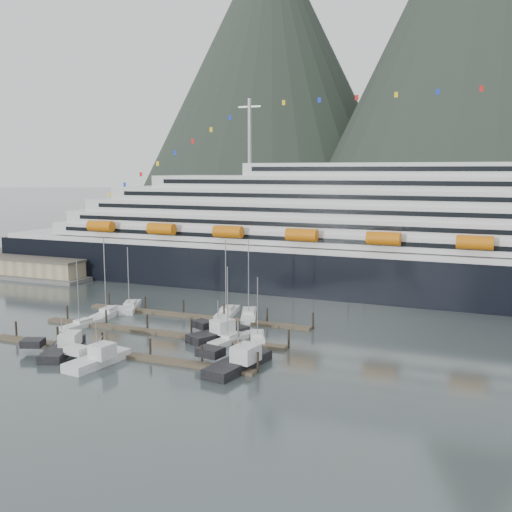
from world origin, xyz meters
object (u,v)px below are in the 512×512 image
object	(u,v)px
cruise_ship	(409,243)
trawler_d	(237,362)
trawler_b	(97,359)
warehouse	(27,266)
sailboat_f	(227,313)
sailboat_h	(257,338)
sailboat_e	(130,307)
trawler_a	(62,347)
trawler_e	(218,333)
sailboat_d	(232,339)
sailboat_b	(83,324)
sailboat_g	(249,316)
sailboat_a	(109,314)

from	to	relation	value
cruise_ship	trawler_d	bearing A→B (deg)	-102.81
trawler_b	warehouse	bearing A→B (deg)	56.82
sailboat_f	sailboat_h	distance (m)	18.57
sailboat_e	trawler_a	xyz separation A→B (m)	(7.19, -29.09, 0.45)
warehouse	trawler_e	distance (m)	86.32
sailboat_d	trawler_e	xyz separation A→B (m)	(-3.08, 0.98, 0.53)
sailboat_f	sailboat_h	xyz separation A→B (m)	(12.33, -13.88, -0.06)
sailboat_f	trawler_e	xyz separation A→B (m)	(5.53, -15.29, 0.48)
sailboat_b	sailboat_g	world-z (taller)	sailboat_g
trawler_b	trawler_a	bearing A→B (deg)	80.02
warehouse	trawler_d	bearing A→B (deg)	-29.96
sailboat_f	trawler_d	bearing A→B (deg)	-163.39
sailboat_g	trawler_e	xyz separation A→B (m)	(0.85, -15.29, 0.49)
sailboat_d	cruise_ship	bearing A→B (deg)	-10.09
sailboat_h	sailboat_e	bearing A→B (deg)	47.68
trawler_e	trawler_a	bearing A→B (deg)	155.57
trawler_e	sailboat_g	bearing A→B (deg)	27.17
warehouse	trawler_b	size ratio (longest dim) A/B	4.10
sailboat_f	sailboat_g	size ratio (longest dim) A/B	0.99
trawler_a	trawler_d	world-z (taller)	trawler_d
sailboat_a	sailboat_h	distance (m)	34.08
trawler_e	trawler_b	bearing A→B (deg)	176.45
cruise_ship	sailboat_d	distance (m)	56.61
sailboat_a	trawler_b	distance (m)	30.46
trawler_a	sailboat_e	bearing A→B (deg)	-7.23
sailboat_d	trawler_d	world-z (taller)	sailboat_d
sailboat_h	trawler_d	size ratio (longest dim) A/B	0.84
sailboat_h	trawler_e	size ratio (longest dim) A/B	0.96
trawler_e	sailboat_e	bearing A→B (deg)	89.30
sailboat_b	sailboat_f	world-z (taller)	sailboat_f
sailboat_b	trawler_a	xyz separation A→B (m)	(7.25, -14.18, 0.48)
warehouse	trawler_d	world-z (taller)	trawler_d
trawler_e	sailboat_f	bearing A→B (deg)	43.86
trawler_b	sailboat_h	bearing A→B (deg)	-32.02
warehouse	sailboat_d	size ratio (longest dim) A/B	3.44
cruise_ship	sailboat_d	xyz separation A→B (m)	(-21.12, -51.22, -11.63)
sailboat_a	trawler_a	distance (m)	24.07
cruise_ship	sailboat_e	bearing A→B (deg)	-142.95
cruise_ship	sailboat_d	world-z (taller)	cruise_ship
cruise_ship	sailboat_b	size ratio (longest dim) A/B	16.32
sailboat_g	trawler_d	size ratio (longest dim) A/B	1.18
trawler_e	sailboat_d	bearing A→B (deg)	-83.68
sailboat_g	trawler_a	size ratio (longest dim) A/B	1.24
cruise_ship	sailboat_f	xyz separation A→B (m)	(-29.72, -34.95, -11.58)
sailboat_d	trawler_e	world-z (taller)	sailboat_d
cruise_ship	warehouse	xyz separation A→B (m)	(-102.03, -12.94, -9.79)
sailboat_e	trawler_d	bearing A→B (deg)	-149.57
sailboat_e	sailboat_g	distance (m)	25.68
sailboat_e	trawler_a	size ratio (longest dim) A/B	1.06
sailboat_g	trawler_e	size ratio (longest dim) A/B	1.34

